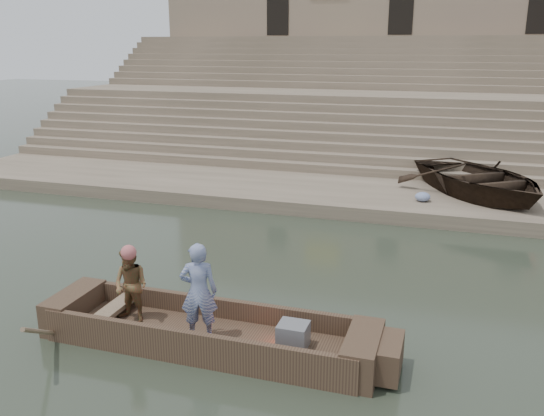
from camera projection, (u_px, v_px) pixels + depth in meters
The scene contains 13 objects.
ground at pixel (362, 324), 10.10m from camera, with size 120.00×120.00×0.00m, color #2B3628.
lower_landing at pixel (404, 200), 17.37m from camera, with size 32.00×4.00×0.40m, color gray.
mid_landing at pixel (422, 128), 23.91m from camera, with size 32.00×3.00×2.80m, color gray.
upper_landing at pixel (432, 88), 29.99m from camera, with size 32.00×3.00×5.20m, color gray.
ghat_steps at pixel (425, 114), 25.35m from camera, with size 32.00×11.00×5.20m.
building_wall at pixel (440, 30), 32.82m from camera, with size 32.00×5.07×11.20m.
main_rowboat at pixel (207, 339), 9.37m from camera, with size 5.00×1.30×0.22m, color brown.
rowboat_trim at pixel (219, 330), 9.24m from camera, with size 6.04×2.63×1.97m.
standing_man at pixel (199, 292), 8.97m from camera, with size 0.59×0.39×1.62m, color navy.
rowing_man at pixel (131, 285), 9.59m from camera, with size 0.63×0.49×1.30m, color #257133.
television at pixel (292, 335), 8.86m from camera, with size 0.46×0.42×0.40m.
beached_rowboat at pixel (479, 179), 17.01m from camera, with size 3.61×5.06×1.05m, color #2D2116.
cloth_bundles at pixel (522, 195), 16.63m from camera, with size 5.96×2.50×0.26m.
Camera 1 is at (1.25, -9.20, 4.77)m, focal length 37.64 mm.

